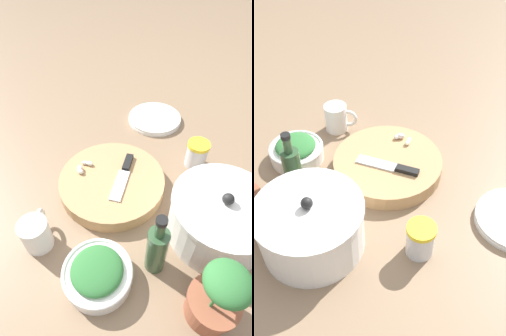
{
  "view_description": "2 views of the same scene",
  "coord_description": "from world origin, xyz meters",
  "views": [
    {
      "loc": [
        0.5,
        0.23,
        0.64
      ],
      "look_at": [
        0.05,
        -0.03,
        0.09
      ],
      "focal_mm": 28.0,
      "sensor_mm": 36.0,
      "label": 1
    },
    {
      "loc": [
        -0.39,
        0.6,
        0.78
      ],
      "look_at": [
        0.05,
        0.01,
        0.08
      ],
      "focal_mm": 40.0,
      "sensor_mm": 36.0,
      "label": 2
    }
  ],
  "objects": [
    {
      "name": "chef_knife",
      "position": [
        0.05,
        -0.04,
        0.05
      ],
      "size": [
        0.18,
        0.08,
        0.01
      ],
      "rotation": [
        0.0,
        0.0,
        4.99
      ],
      "color": "black",
      "rests_on": "cutting_board"
    },
    {
      "name": "potted_herb",
      "position": [
        0.27,
        0.3,
        0.08
      ],
      "size": [
        0.11,
        0.11,
        0.2
      ],
      "color": "#935138",
      "rests_on": "ground_plane"
    },
    {
      "name": "spice_jar",
      "position": [
        -0.15,
        0.12,
        0.05
      ],
      "size": [
        0.07,
        0.07,
        0.09
      ],
      "color": "silver",
      "rests_on": "ground_plane"
    },
    {
      "name": "herb_bowl",
      "position": [
        0.33,
        0.06,
        0.03
      ],
      "size": [
        0.17,
        0.17,
        0.07
      ],
      "color": "silver",
      "rests_on": "ground_plane"
    },
    {
      "name": "cutting_board",
      "position": [
        0.08,
        -0.07,
        0.02
      ],
      "size": [
        0.32,
        0.32,
        0.05
      ],
      "color": "tan",
      "rests_on": "ground_plane"
    },
    {
      "name": "oil_bottle",
      "position": [
        0.23,
        0.16,
        0.08
      ],
      "size": [
        0.05,
        0.05,
        0.21
      ],
      "color": "#2D4C2D",
      "rests_on": "ground_plane"
    },
    {
      "name": "stock_pot",
      "position": [
        0.07,
        0.26,
        0.07
      ],
      "size": [
        0.26,
        0.26,
        0.16
      ],
      "color": "silver",
      "rests_on": "ground_plane"
    },
    {
      "name": "plate_stack",
      "position": [
        -0.3,
        -0.11,
        0.01
      ],
      "size": [
        0.21,
        0.21,
        0.02
      ],
      "color": "silver",
      "rests_on": "ground_plane"
    },
    {
      "name": "garlic_cloves",
      "position": [
        0.09,
        -0.16,
        0.05
      ],
      "size": [
        0.06,
        0.04,
        0.02
      ],
      "color": "silver",
      "rests_on": "cutting_board"
    },
    {
      "name": "ground_plane",
      "position": [
        0.0,
        0.0,
        0.0
      ],
      "size": [
        5.0,
        5.0,
        0.0
      ],
      "primitive_type": "plane",
      "color": "#7F664C"
    },
    {
      "name": "coffee_mug",
      "position": [
        0.33,
        -0.13,
        0.05
      ],
      "size": [
        0.1,
        0.08,
        0.09
      ],
      "color": "silver",
      "rests_on": "ground_plane"
    }
  ]
}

